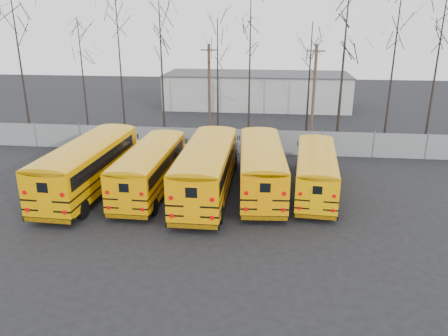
# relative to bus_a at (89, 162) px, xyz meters

# --- Properties ---
(ground) EXTENTS (120.00, 120.00, 0.00)m
(ground) POSITION_rel_bus_a_xyz_m (7.18, -2.60, -1.97)
(ground) COLOR black
(ground) RESTS_ON ground
(fence) EXTENTS (40.00, 0.04, 2.00)m
(fence) POSITION_rel_bus_a_xyz_m (7.18, 9.40, -0.97)
(fence) COLOR gray
(fence) RESTS_ON ground
(distant_building) EXTENTS (22.00, 8.00, 4.00)m
(distant_building) POSITION_rel_bus_a_xyz_m (9.18, 29.40, 0.03)
(distant_building) COLOR #B6B5B0
(distant_building) RESTS_ON ground
(bus_a) EXTENTS (3.22, 12.10, 3.36)m
(bus_a) POSITION_rel_bus_a_xyz_m (0.00, 0.00, 0.00)
(bus_a) COLOR black
(bus_a) RESTS_ON ground
(bus_b) EXTENTS (2.66, 10.86, 3.02)m
(bus_b) POSITION_rel_bus_a_xyz_m (3.77, 0.47, -0.20)
(bus_b) COLOR black
(bus_b) RESTS_ON ground
(bus_c) EXTENTS (2.79, 12.00, 3.35)m
(bus_c) POSITION_rel_bus_a_xyz_m (7.38, 0.18, -0.00)
(bus_c) COLOR black
(bus_c) RESTS_ON ground
(bus_d) EXTENTS (3.37, 11.44, 3.16)m
(bus_d) POSITION_rel_bus_a_xyz_m (10.64, 1.28, -0.12)
(bus_d) COLOR black
(bus_d) RESTS_ON ground
(bus_e) EXTENTS (3.04, 10.24, 2.83)m
(bus_e) POSITION_rel_bus_a_xyz_m (14.01, 1.30, -0.31)
(bus_e) COLOR black
(bus_e) RESTS_ON ground
(utility_pole_left) EXTENTS (1.47, 0.26, 8.28)m
(utility_pole_left) POSITION_rel_bus_a_xyz_m (5.28, 15.68, 2.29)
(utility_pole_left) COLOR #433126
(utility_pole_left) RESTS_ON ground
(utility_pole_right) EXTENTS (1.46, 0.50, 8.37)m
(utility_pole_right) POSITION_rel_bus_a_xyz_m (14.75, 14.31, 2.33)
(utility_pole_right) COLOR #4D372B
(utility_pole_right) RESTS_ON ground
(tree_0) EXTENTS (0.26, 0.26, 12.61)m
(tree_0) POSITION_rel_bus_a_xyz_m (-10.96, 12.27, 4.34)
(tree_0) COLOR black
(tree_0) RESTS_ON ground
(tree_1) EXTENTS (0.26, 0.26, 10.59)m
(tree_1) POSITION_rel_bus_a_xyz_m (-6.48, 14.79, 3.33)
(tree_1) COLOR black
(tree_1) RESTS_ON ground
(tree_2) EXTENTS (0.26, 0.26, 12.52)m
(tree_2) POSITION_rel_bus_a_xyz_m (-2.37, 13.59, 4.29)
(tree_2) COLOR black
(tree_2) RESTS_ON ground
(tree_3) EXTENTS (0.26, 0.26, 11.84)m
(tree_3) POSITION_rel_bus_a_xyz_m (1.51, 13.09, 3.95)
(tree_3) COLOR black
(tree_3) RESTS_ON ground
(tree_4) EXTENTS (0.26, 0.26, 10.53)m
(tree_4) POSITION_rel_bus_a_xyz_m (6.13, 15.24, 3.30)
(tree_4) COLOR black
(tree_4) RESTS_ON ground
(tree_5) EXTENTS (0.26, 0.26, 12.76)m
(tree_5) POSITION_rel_bus_a_xyz_m (9.04, 15.05, 4.41)
(tree_5) COLOR black
(tree_5) RESTS_ON ground
(tree_6) EXTENTS (0.26, 0.26, 10.21)m
(tree_6) POSITION_rel_bus_a_xyz_m (14.31, 14.68, 3.14)
(tree_6) COLOR black
(tree_6) RESTS_ON ground
(tree_7) EXTENTS (0.26, 0.26, 12.25)m
(tree_7) POSITION_rel_bus_a_xyz_m (16.85, 12.98, 4.16)
(tree_7) COLOR black
(tree_7) RESTS_ON ground
(tree_8) EXTENTS (0.26, 0.26, 12.79)m
(tree_8) POSITION_rel_bus_a_xyz_m (21.07, 13.90, 4.43)
(tree_8) COLOR black
(tree_8) RESTS_ON ground
(tree_9) EXTENTS (0.26, 0.26, 12.47)m
(tree_9) POSITION_rel_bus_a_xyz_m (24.36, 13.36, 4.27)
(tree_9) COLOR black
(tree_9) RESTS_ON ground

